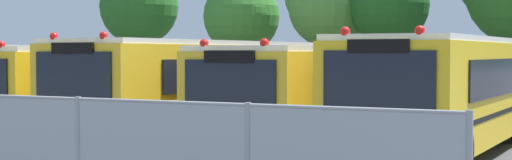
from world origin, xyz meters
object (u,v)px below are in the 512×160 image
(school_bus_2, at_px, (204,84))
(tree_1, at_px, (243,16))
(tree_0, at_px, (137,7))
(school_bus_0, at_px, (22,82))
(tree_2, at_px, (325,4))
(school_bus_4, at_px, (447,90))
(tree_3, at_px, (390,4))
(school_bus_3, at_px, (318,91))
(school_bus_1, at_px, (113,85))

(school_bus_2, bearing_deg, tree_1, -65.71)
(school_bus_2, relative_size, tree_0, 1.68)
(school_bus_0, relative_size, tree_1, 2.07)
(school_bus_2, distance_m, tree_2, 12.10)
(school_bus_2, distance_m, school_bus_4, 6.63)
(tree_3, bearing_deg, school_bus_3, -80.64)
(school_bus_0, relative_size, tree_3, 1.98)
(school_bus_0, xyz_separation_m, tree_1, (1.19, 11.98, 2.49))
(school_bus_1, relative_size, tree_0, 1.65)
(school_bus_3, relative_size, school_bus_4, 0.96)
(tree_1, height_order, tree_3, tree_3)
(school_bus_0, height_order, tree_2, tree_2)
(school_bus_1, height_order, tree_3, tree_3)
(school_bus_3, distance_m, tree_1, 14.97)
(school_bus_4, bearing_deg, tree_1, -44.73)
(school_bus_2, bearing_deg, school_bus_0, 3.19)
(tree_2, bearing_deg, tree_1, -179.94)
(school_bus_0, relative_size, school_bus_2, 1.08)
(tree_1, distance_m, tree_2, 3.87)
(tree_0, bearing_deg, school_bus_1, -56.51)
(school_bus_3, xyz_separation_m, tree_0, (-14.30, 11.98, 3.07))
(school_bus_0, relative_size, tree_0, 1.82)
(school_bus_1, bearing_deg, school_bus_4, 177.92)
(school_bus_0, bearing_deg, tree_1, -96.89)
(school_bus_3, relative_size, tree_3, 1.62)
(school_bus_0, relative_size, school_bus_4, 1.18)
(school_bus_1, xyz_separation_m, tree_0, (-7.64, 11.54, 3.07))
(school_bus_3, bearing_deg, school_bus_2, -5.85)
(school_bus_2, distance_m, school_bus_3, 3.49)
(school_bus_1, relative_size, tree_1, 1.88)
(tree_0, distance_m, tree_3, 12.34)
(school_bus_4, distance_m, tree_0, 21.35)
(tree_1, relative_size, tree_3, 0.96)
(school_bus_2, relative_size, tree_2, 1.78)
(tree_1, bearing_deg, school_bus_4, -45.32)
(school_bus_2, height_order, tree_2, tree_2)
(school_bus_3, height_order, tree_2, tree_2)
(school_bus_1, xyz_separation_m, school_bus_4, (9.82, -0.38, 0.10))
(tree_2, distance_m, tree_3, 2.82)
(tree_0, xyz_separation_m, tree_2, (9.52, -0.01, -0.10))
(school_bus_3, xyz_separation_m, tree_2, (-4.78, 11.97, 2.97))
(tree_2, relative_size, tree_3, 1.03)
(school_bus_1, distance_m, school_bus_3, 6.68)
(school_bus_0, height_order, school_bus_1, school_bus_0)
(school_bus_2, distance_m, tree_0, 16.21)
(school_bus_2, bearing_deg, school_bus_1, -2.14)
(tree_1, bearing_deg, tree_0, 179.87)
(school_bus_0, bearing_deg, school_bus_3, 178.83)
(school_bus_2, height_order, tree_3, tree_3)
(tree_0, relative_size, tree_2, 1.06)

